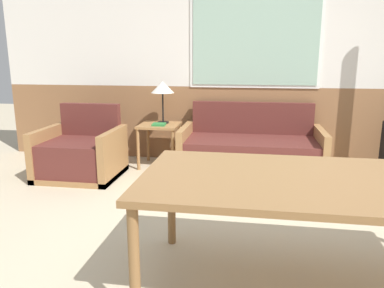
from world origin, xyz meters
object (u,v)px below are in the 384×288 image
table_lamp (163,88)px  dining_table (322,188)px  couch (251,152)px  side_table (160,132)px  armchair (81,155)px

table_lamp → dining_table: size_ratio=0.26×
table_lamp → couch: bearing=-7.8°
couch → table_lamp: (-1.15, 0.16, 0.75)m
side_table → table_lamp: 0.56m
armchair → table_lamp: bearing=38.0°
armchair → side_table: size_ratio=1.64×
dining_table → couch: bearing=99.8°
couch → side_table: (-1.18, 0.07, 0.20)m
dining_table → armchair: bearing=141.7°
side_table → dining_table: 2.96m
table_lamp → dining_table: table_lamp is taller
armchair → side_table: 1.02m
armchair → side_table: (0.82, 0.58, 0.19)m
side_table → dining_table: size_ratio=0.26×
armchair → couch: bearing=14.1°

